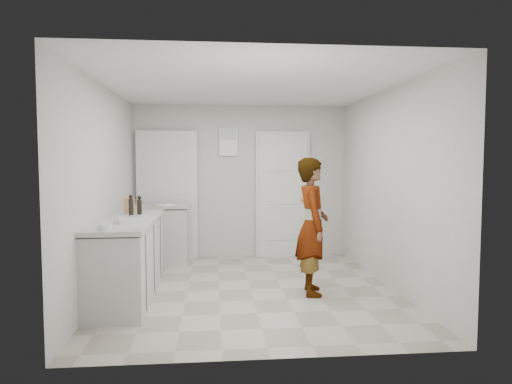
{
  "coord_description": "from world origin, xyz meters",
  "views": [
    {
      "loc": [
        -0.45,
        -5.54,
        1.6
      ],
      "look_at": [
        0.11,
        0.4,
        1.19
      ],
      "focal_mm": 32.0,
      "sensor_mm": 36.0,
      "label": 1
    }
  ],
  "objects": [
    {
      "name": "spice_jar",
      "position": [
        -1.42,
        0.57,
        0.97
      ],
      "size": [
        0.06,
        0.06,
        0.09
      ],
      "primitive_type": "cylinder",
      "color": "tan",
      "rests_on": "main_counter"
    },
    {
      "name": "ground",
      "position": [
        0.0,
        0.0,
        0.0
      ],
      "size": [
        4.0,
        4.0,
        0.0
      ],
      "primitive_type": "plane",
      "color": "gray",
      "rests_on": "ground"
    },
    {
      "name": "main_counter",
      "position": [
        -1.45,
        -0.2,
        0.43
      ],
      "size": [
        0.64,
        1.96,
        0.93
      ],
      "color": "#B3B3AF",
      "rests_on": "ground"
    },
    {
      "name": "cake_mix_box",
      "position": [
        -1.52,
        0.34,
        1.03
      ],
      "size": [
        0.12,
        0.06,
        0.2
      ],
      "primitive_type": "cube",
      "rotation": [
        0.0,
        0.0,
        -0.01
      ],
      "color": "#96694B",
      "rests_on": "main_counter"
    },
    {
      "name": "oil_cruet_a",
      "position": [
        -1.38,
        0.26,
        1.04
      ],
      "size": [
        0.06,
        0.06,
        0.24
      ],
      "color": "black",
      "rests_on": "main_counter"
    },
    {
      "name": "baking_dish",
      "position": [
        -1.32,
        -0.47,
        0.95
      ],
      "size": [
        0.4,
        0.34,
        0.06
      ],
      "rotation": [
        0.0,
        0.0,
        0.32
      ],
      "color": "silver",
      "rests_on": "main_counter"
    },
    {
      "name": "oil_cruet_b",
      "position": [
        -1.45,
        0.1,
        1.05
      ],
      "size": [
        0.06,
        0.06,
        0.26
      ],
      "color": "black",
      "rests_on": "main_counter"
    },
    {
      "name": "side_counter",
      "position": [
        -1.25,
        1.55,
        0.43
      ],
      "size": [
        0.84,
        0.61,
        0.93
      ],
      "color": "#B3B3AF",
      "rests_on": "ground"
    },
    {
      "name": "room_shell",
      "position": [
        -0.17,
        1.95,
        1.02
      ],
      "size": [
        4.0,
        4.0,
        4.0
      ],
      "color": "#A3A19A",
      "rests_on": "ground"
    },
    {
      "name": "person",
      "position": [
        0.72,
        -0.23,
        0.82
      ],
      "size": [
        0.43,
        0.62,
        1.63
      ],
      "primitive_type": "imported",
      "rotation": [
        0.0,
        0.0,
        1.5
      ],
      "color": "silver",
      "rests_on": "ground"
    },
    {
      "name": "egg_bowl",
      "position": [
        -1.51,
        -1.01,
        0.95
      ],
      "size": [
        0.13,
        0.13,
        0.05
      ],
      "color": "silver",
      "rests_on": "main_counter"
    },
    {
      "name": "papers",
      "position": [
        -1.23,
        1.44,
        0.93
      ],
      "size": [
        0.41,
        0.43,
        0.01
      ],
      "primitive_type": "cube",
      "rotation": [
        0.0,
        0.0,
        0.64
      ],
      "color": "white",
      "rests_on": "side_counter"
    }
  ]
}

